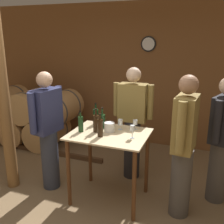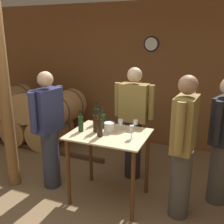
# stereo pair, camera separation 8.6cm
# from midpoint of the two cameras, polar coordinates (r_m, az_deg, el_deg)

# --- Properties ---
(back_wall) EXTENTS (8.40, 0.08, 2.70)m
(back_wall) POSITION_cam_midpoint_polar(r_m,az_deg,el_deg) (5.12, 5.68, 7.91)
(back_wall) COLOR brown
(back_wall) RESTS_ON ground_plane
(barrel_rack) EXTENTS (3.83, 0.82, 1.11)m
(barrel_rack) POSITION_cam_midpoint_polar(r_m,az_deg,el_deg) (5.48, -18.49, -1.07)
(barrel_rack) COLOR #4C331E
(barrel_rack) RESTS_ON ground_plane
(tasting_table) EXTENTS (0.96, 0.74, 0.93)m
(tasting_table) POSITION_cam_midpoint_polar(r_m,az_deg,el_deg) (3.34, -1.35, -7.71)
(tasting_table) COLOR beige
(tasting_table) RESTS_ON ground_plane
(wooden_post) EXTENTS (0.16, 0.16, 2.70)m
(wooden_post) POSITION_cam_midpoint_polar(r_m,az_deg,el_deg) (3.75, -23.24, 3.51)
(wooden_post) COLOR brown
(wooden_post) RESTS_ON ground_plane
(wine_bottle_far_left) EXTENTS (0.07, 0.07, 0.27)m
(wine_bottle_far_left) POSITION_cam_midpoint_polar(r_m,az_deg,el_deg) (3.32, -7.57, -2.50)
(wine_bottle_far_left) COLOR #193819
(wine_bottle_far_left) RESTS_ON tasting_table
(wine_bottle_left) EXTENTS (0.07, 0.07, 0.30)m
(wine_bottle_left) POSITION_cam_midpoint_polar(r_m,az_deg,el_deg) (3.58, -4.22, -0.89)
(wine_bottle_left) COLOR black
(wine_bottle_left) RESTS_ON tasting_table
(wine_bottle_center) EXTENTS (0.08, 0.08, 0.31)m
(wine_bottle_center) POSITION_cam_midpoint_polar(r_m,az_deg,el_deg) (3.29, -4.25, -2.42)
(wine_bottle_center) COLOR black
(wine_bottle_center) RESTS_ON tasting_table
(wine_bottle_right) EXTENTS (0.08, 0.08, 0.28)m
(wine_bottle_right) POSITION_cam_midpoint_polar(r_m,az_deg,el_deg) (3.43, -2.85, -1.88)
(wine_bottle_right) COLOR #193819
(wine_bottle_right) RESTS_ON tasting_table
(wine_bottle_far_right) EXTENTS (0.07, 0.07, 0.29)m
(wine_bottle_far_right) POSITION_cam_midpoint_polar(r_m,az_deg,el_deg) (3.13, -3.39, -3.37)
(wine_bottle_far_right) COLOR black
(wine_bottle_far_right) RESTS_ON tasting_table
(wine_glass_near_left) EXTENTS (0.06, 0.06, 0.14)m
(wine_glass_near_left) POSITION_cam_midpoint_polar(r_m,az_deg,el_deg) (3.36, 1.08, -2.29)
(wine_glass_near_left) COLOR silver
(wine_glass_near_left) RESTS_ON tasting_table
(wine_glass_near_center) EXTENTS (0.06, 0.06, 0.13)m
(wine_glass_near_center) POSITION_cam_midpoint_polar(r_m,az_deg,el_deg) (3.39, 4.34, -2.33)
(wine_glass_near_center) COLOR silver
(wine_glass_near_center) RESTS_ON tasting_table
(wine_glass_near_right) EXTENTS (0.06, 0.06, 0.16)m
(wine_glass_near_right) POSITION_cam_midpoint_polar(r_m,az_deg,el_deg) (3.09, 3.67, -3.68)
(wine_glass_near_right) COLOR silver
(wine_glass_near_right) RESTS_ON tasting_table
(ice_bucket) EXTENTS (0.13, 0.13, 0.12)m
(ice_bucket) POSITION_cam_midpoint_polar(r_m,az_deg,el_deg) (3.30, -1.31, -3.32)
(ice_bucket) COLOR white
(ice_bucket) RESTS_ON tasting_table
(person_host) EXTENTS (0.59, 0.24, 1.68)m
(person_host) POSITION_cam_midpoint_polar(r_m,az_deg,el_deg) (3.84, 3.86, -2.08)
(person_host) COLOR #232328
(person_host) RESTS_ON ground_plane
(person_visitor_with_scarf) EXTENTS (0.25, 0.59, 1.70)m
(person_visitor_with_scarf) POSITION_cam_midpoint_polar(r_m,az_deg,el_deg) (3.08, 14.55, -7.03)
(person_visitor_with_scarf) COLOR #4C4742
(person_visitor_with_scarf) RESTS_ON ground_plane
(person_visitor_bearded) EXTENTS (0.34, 0.56, 1.63)m
(person_visitor_bearded) POSITION_cam_midpoint_polar(r_m,az_deg,el_deg) (3.53, 22.12, -5.43)
(person_visitor_bearded) COLOR #4C4742
(person_visitor_bearded) RESTS_ON ground_plane
(person_visitor_near_door) EXTENTS (0.29, 0.58, 1.66)m
(person_visitor_near_door) POSITION_cam_midpoint_polar(r_m,az_deg,el_deg) (3.67, -14.43, -3.64)
(person_visitor_near_door) COLOR #333847
(person_visitor_near_door) RESTS_ON ground_plane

